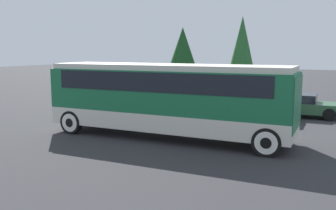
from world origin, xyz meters
The scene contains 7 objects.
ground_plane centered at (0.00, 0.00, 0.00)m, with size 120.00×120.00×0.00m, color #2D2D30.
tour_bus centered at (0.10, 0.00, 1.86)m, with size 10.31×2.65×3.08m.
parked_car_near centered at (-3.35, 8.27, 0.70)m, with size 4.22×1.88×1.38m.
parked_car_mid centered at (2.03, 5.56, 0.69)m, with size 4.66×1.82×1.36m.
parked_car_far centered at (4.38, 7.69, 0.64)m, with size 4.19×1.84×1.26m.
tree_left centered at (-7.12, 18.45, 3.89)m, with size 2.53×2.53×5.74m.
tree_center centered at (-1.99, 20.29, 4.34)m, with size 2.20×2.20×6.70m.
Camera 1 is at (6.56, -14.03, 3.69)m, focal length 40.00 mm.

